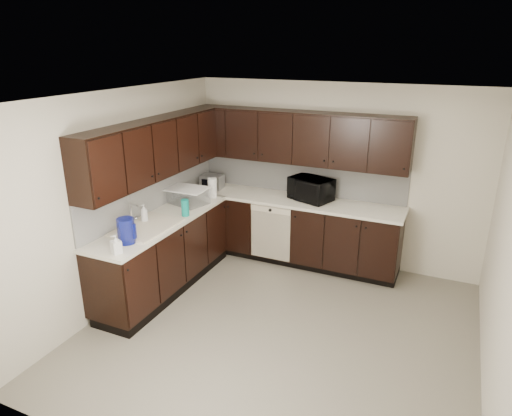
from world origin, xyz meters
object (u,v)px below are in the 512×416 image
Objects in this scene: toaster_oven at (212,182)px; blue_pitcher at (126,231)px; sink at (147,232)px; microwave at (311,189)px; storage_bin at (188,196)px.

blue_pitcher is (0.14, -2.11, 0.04)m from toaster_oven.
microwave is (1.43, 1.76, 0.21)m from sink.
microwave reaches higher than blue_pitcher.
storage_bin reaches higher than toaster_oven.
sink is 2.61× the size of toaster_oven.
blue_pitcher reaches higher than toaster_oven.
storage_bin is at bearing 92.25° from sink.
toaster_oven is at bearing 109.25° from blue_pitcher.
microwave is 2.58m from blue_pitcher.
sink is 2.95× the size of blue_pitcher.
sink is 0.48m from blue_pitcher.
toaster_oven is at bearing 92.49° from storage_bin.
storage_bin is (-0.04, 0.96, 0.16)m from sink.
blue_pitcher is at bearing -85.43° from storage_bin.
microwave is at bearing 28.75° from storage_bin.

